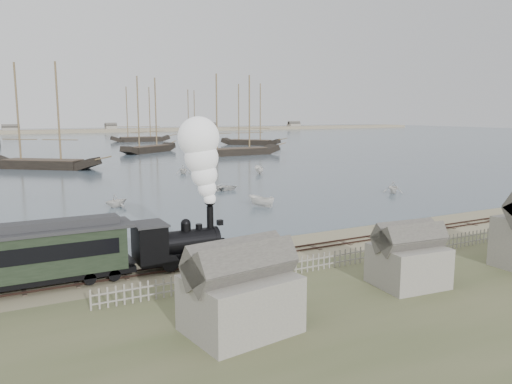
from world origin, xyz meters
name	(u,v)px	position (x,y,z in m)	size (l,w,h in m)	color
ground	(280,245)	(0.00, 0.00, 0.00)	(600.00, 600.00, 0.00)	gray
harbor_water	(50,141)	(0.00, 170.00, 0.03)	(600.00, 336.00, 0.06)	#41505D
rail_track	(293,250)	(0.00, -2.00, 0.04)	(120.00, 1.80, 0.16)	#36231D
picket_fence_west	(248,283)	(-6.50, -7.00, 0.00)	(19.00, 0.10, 1.20)	gray
picket_fence_east	(463,247)	(12.50, -7.50, 0.00)	(15.00, 0.10, 1.20)	gray
shed_left	(240,331)	(-10.00, -13.00, 0.00)	(5.00, 4.00, 4.10)	gray
shed_mid	(407,285)	(2.00, -12.00, 0.00)	(4.00, 3.50, 3.60)	gray
far_spit	(33,133)	(0.00, 250.00, 0.00)	(500.00, 20.00, 1.80)	tan
locomotive	(199,200)	(-7.69, -2.00, 4.58)	(7.98, 2.98, 9.94)	black
passenger_coach	(4,257)	(-19.90, -2.00, 2.26)	(14.80, 2.86, 3.60)	black
rowboat_1	(116,201)	(-8.08, 22.37, 0.80)	(2.81, 2.43, 1.48)	silver
rowboat_2	(261,201)	(6.45, 14.91, 0.69)	(3.28, 1.23, 1.27)	silver
rowboat_3	(222,187)	(7.44, 27.85, 0.50)	(4.20, 3.00, 0.87)	silver
rowboat_4	(393,187)	(26.37, 15.12, 0.83)	(2.94, 2.54, 1.55)	silver
rowboat_5	(259,170)	(20.72, 41.81, 0.74)	(3.51, 1.32, 1.35)	silver
rowboat_7	(183,169)	(9.20, 48.19, 0.83)	(2.94, 2.54, 1.55)	silver
schooner_2	(40,115)	(-11.44, 68.61, 10.06)	(21.96, 5.07, 20.00)	black
schooner_3	(148,115)	(17.53, 97.68, 10.06)	(19.09, 4.41, 20.00)	black
schooner_4	(235,115)	(34.16, 79.16, 10.06)	(23.97, 5.53, 20.00)	black
schooner_5	(250,114)	(55.79, 112.41, 10.06)	(19.87, 4.59, 20.00)	black
schooner_8	(140,114)	(29.10, 149.00, 10.06)	(21.18, 4.89, 20.00)	black
schooner_9	(192,114)	(55.02, 163.92, 10.06)	(22.78, 5.26, 20.00)	black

